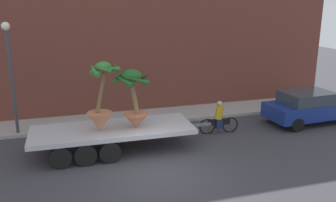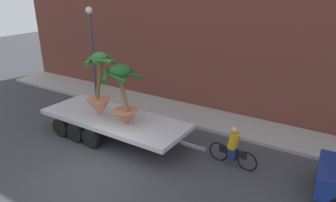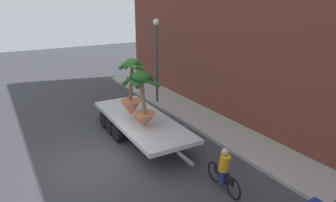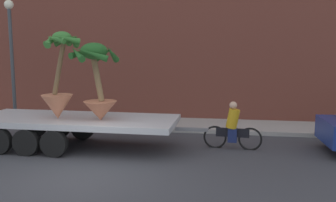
{
  "view_description": "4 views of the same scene",
  "coord_description": "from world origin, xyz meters",
  "px_view_note": "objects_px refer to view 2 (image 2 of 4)",
  "views": [
    {
      "loc": [
        -2.96,
        -11.09,
        5.81
      ],
      "look_at": [
        1.11,
        2.49,
        1.87
      ],
      "focal_mm": 38.68,
      "sensor_mm": 36.0,
      "label": 1
    },
    {
      "loc": [
        6.7,
        -6.08,
        6.08
      ],
      "look_at": [
        1.11,
        2.93,
        1.97
      ],
      "focal_mm": 32.67,
      "sensor_mm": 36.0,
      "label": 2
    },
    {
      "loc": [
        10.35,
        -2.95,
        6.12
      ],
      "look_at": [
        -0.13,
        3.19,
        1.97
      ],
      "focal_mm": 32.69,
      "sensor_mm": 36.0,
      "label": 3
    },
    {
      "loc": [
        3.57,
        -8.93,
        3.29
      ],
      "look_at": [
        1.62,
        3.21,
        1.46
      ],
      "focal_mm": 41.24,
      "sensor_mm": 36.0,
      "label": 4
    }
  ],
  "objects_px": {
    "potted_palm_rear": "(123,97)",
    "flatbed_trailer": "(109,120)",
    "cyclist": "(233,148)",
    "street_lamp": "(92,42)",
    "potted_palm_middle": "(100,92)"
  },
  "relations": [
    {
      "from": "flatbed_trailer",
      "to": "potted_palm_middle",
      "type": "xyz_separation_m",
      "value": [
        -0.16,
        -0.25,
        1.26
      ]
    },
    {
      "from": "potted_palm_middle",
      "to": "street_lamp",
      "type": "xyz_separation_m",
      "value": [
        -3.4,
        3.12,
        1.19
      ]
    },
    {
      "from": "street_lamp",
      "to": "cyclist",
      "type": "bearing_deg",
      "value": -14.27
    },
    {
      "from": "potted_palm_rear",
      "to": "street_lamp",
      "type": "bearing_deg",
      "value": 145.68
    },
    {
      "from": "street_lamp",
      "to": "potted_palm_middle",
      "type": "bearing_deg",
      "value": -42.56
    },
    {
      "from": "cyclist",
      "to": "street_lamp",
      "type": "distance_m",
      "value": 9.35
    },
    {
      "from": "cyclist",
      "to": "street_lamp",
      "type": "bearing_deg",
      "value": 165.73
    },
    {
      "from": "potted_palm_rear",
      "to": "potted_palm_middle",
      "type": "height_order",
      "value": "potted_palm_middle"
    },
    {
      "from": "potted_palm_middle",
      "to": "street_lamp",
      "type": "relative_size",
      "value": 0.55
    },
    {
      "from": "potted_palm_middle",
      "to": "potted_palm_rear",
      "type": "bearing_deg",
      "value": -2.43
    },
    {
      "from": "potted_palm_rear",
      "to": "flatbed_trailer",
      "type": "bearing_deg",
      "value": 164.63
    },
    {
      "from": "potted_palm_rear",
      "to": "potted_palm_middle",
      "type": "bearing_deg",
      "value": 177.57
    },
    {
      "from": "cyclist",
      "to": "potted_palm_rear",
      "type": "bearing_deg",
      "value": -166.71
    },
    {
      "from": "flatbed_trailer",
      "to": "potted_palm_rear",
      "type": "xyz_separation_m",
      "value": [
        1.09,
        -0.3,
        1.33
      ]
    },
    {
      "from": "potted_palm_rear",
      "to": "street_lamp",
      "type": "relative_size",
      "value": 0.49
    }
  ]
}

